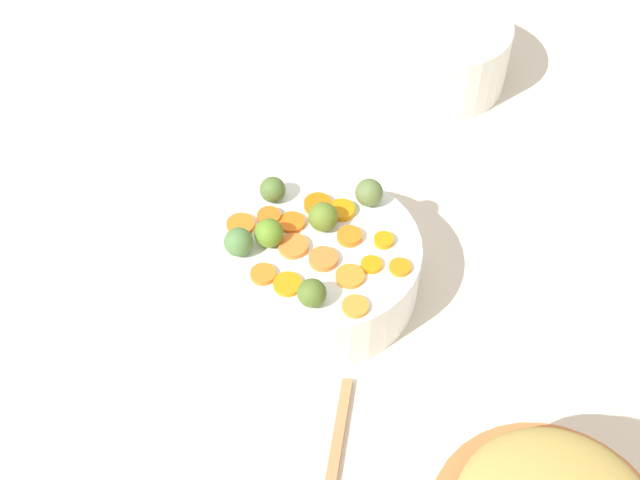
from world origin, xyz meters
The scene contains 24 objects.
tabletop centered at (0.00, 0.00, 0.01)m, with size 2.40×2.40×0.02m, color beige.
serving_bowl_carrots centered at (0.03, -0.06, 0.06)m, with size 0.27×0.27×0.09m, color white.
carrot_slice_0 centered at (-0.04, -0.10, 0.11)m, with size 0.03×0.03×0.01m, color orange.
carrot_slice_1 centered at (0.01, -0.04, 0.11)m, with size 0.04×0.04×0.01m, color orange.
carrot_slice_2 centered at (0.07, 0.02, 0.11)m, with size 0.03×0.03×0.01m, color orange.
carrot_slice_3 centered at (0.03, -0.12, 0.11)m, with size 0.04×0.04×0.01m, color orange.
carrot_slice_4 centered at (0.08, -0.07, 0.11)m, with size 0.04×0.04×0.01m, color orange.
carrot_slice_5 centered at (-0.05, -0.06, 0.11)m, with size 0.03×0.03×0.01m, color orange.
carrot_slice_6 centered at (-0.08, -0.07, 0.11)m, with size 0.03×0.03×0.01m, color orange.
carrot_slice_7 centered at (0.03, 0.02, 0.11)m, with size 0.04×0.04×0.01m, color orange.
carrot_slice_8 centered at (-0.03, -0.03, 0.11)m, with size 0.04×0.04×0.01m, color orange.
carrot_slice_9 centered at (0.06, -0.12, 0.11)m, with size 0.04×0.04×0.01m, color orange.
carrot_slice_10 centered at (0.14, -0.04, 0.11)m, with size 0.04×0.04×0.01m, color orange.
carrot_slice_11 centered at (0.06, -0.04, 0.11)m, with size 0.04×0.04×0.01m, color orange.
carrot_slice_12 centered at (0.00, -0.09, 0.11)m, with size 0.03×0.03×0.01m, color orange.
carrot_slice_13 centered at (0.11, -0.07, 0.11)m, with size 0.03×0.03×0.01m, color orange.
carrot_slice_14 centered at (-0.06, 0.01, 0.11)m, with size 0.03×0.03×0.01m, color orange.
brussels_sprout_0 centered at (0.01, -0.16, 0.13)m, with size 0.04×0.04×0.04m, color #5F753D.
brussels_sprout_1 centered at (0.12, -0.10, 0.13)m, with size 0.04×0.04×0.04m, color #4F6F32.
brussels_sprout_2 centered at (-0.01, 0.03, 0.13)m, with size 0.04×0.04×0.04m, color #506B27.
brussels_sprout_3 centered at (0.11, 0.00, 0.13)m, with size 0.04×0.04×0.04m, color #507C40.
brussels_sprout_4 centered at (0.09, -0.03, 0.13)m, with size 0.04×0.04×0.04m, color #5D8826.
brussels_sprout_5 centered at (0.04, -0.09, 0.13)m, with size 0.04×0.04×0.04m, color olive.
casserole_dish centered at (0.07, -0.56, 0.08)m, with size 0.24×0.24×0.11m, color white.
Camera 1 is at (-0.30, 0.55, 0.92)m, focal length 45.98 mm.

